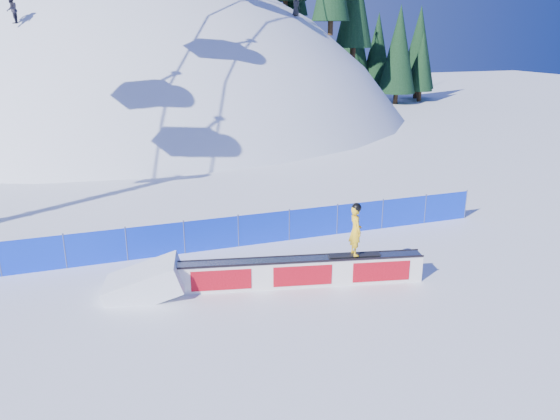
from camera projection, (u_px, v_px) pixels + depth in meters
name	position (u px, v px, depth m)	size (l,w,h in m)	color
ground	(245.00, 305.00, 15.96)	(160.00, 160.00, 0.00)	white
snow_hill	(145.00, 279.00, 59.28)	(64.00, 64.00, 64.00)	white
treeline	(356.00, 14.00, 56.96)	(21.30, 11.85, 19.36)	#362515
safety_fence	(212.00, 234.00, 19.81)	(22.05, 0.05, 1.30)	#0D34E1
rail_box	(301.00, 272.00, 17.07)	(7.66, 2.11, 0.93)	white
snow_ramp	(145.00, 294.00, 16.64)	(2.27, 1.51, 0.85)	white
snowboarder	(356.00, 230.00, 16.86)	(1.68, 0.63, 1.73)	black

